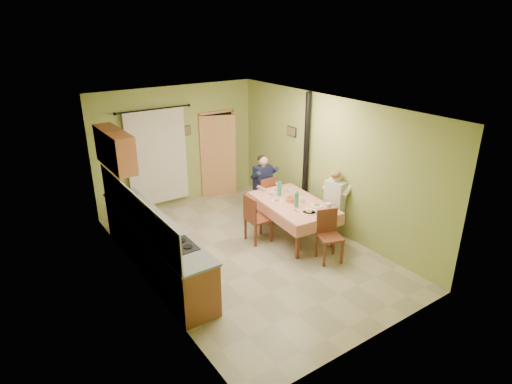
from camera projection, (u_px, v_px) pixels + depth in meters
floor at (248, 251)px, 8.27m from camera, size 4.00×6.00×0.01m
room_shell at (248, 162)px, 7.59m from camera, size 4.04×6.04×2.82m
kitchen_run at (155, 246)px, 7.50m from camera, size 0.64×3.64×1.56m
upper_cabinets at (115, 149)px, 7.88m from camera, size 0.35×1.40×0.70m
curtain at (157, 157)px, 9.72m from camera, size 1.70×0.07×2.22m
doorway at (218, 154)px, 10.64m from camera, size 0.96×0.35×2.15m
dining_table at (293, 219)px, 8.73m from camera, size 1.29×1.97×0.76m
tableware at (297, 201)px, 8.48m from camera, size 0.77×1.65×0.33m
chair_far at (264, 204)px, 9.68m from camera, size 0.40×0.40×0.95m
chair_near at (329, 246)px, 7.88m from camera, size 0.52×0.52×0.97m
chair_right at (334, 221)px, 8.85m from camera, size 0.45×0.45×0.94m
chair_left at (258, 228)px, 8.57m from camera, size 0.44×0.44×1.00m
man_far at (264, 179)px, 9.46m from camera, size 0.58×0.47×1.39m
man_right at (336, 195)px, 8.62m from camera, size 0.53×0.62×1.39m
stove_flue at (305, 174)px, 9.34m from camera, size 0.24×0.24×2.80m
picture_back at (187, 130)px, 10.02m from camera, size 0.19×0.03×0.23m
picture_right at (292, 131)px, 9.53m from camera, size 0.03×0.31×0.21m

